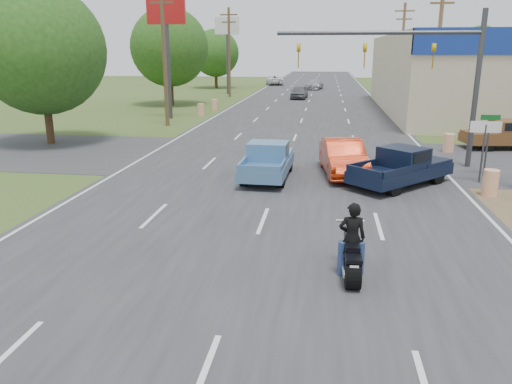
# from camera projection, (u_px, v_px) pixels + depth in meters

# --- Properties ---
(ground) EXTENTS (200.00, 200.00, 0.00)m
(ground) POSITION_uv_depth(u_px,v_px,m) (203.00, 378.00, 8.24)
(ground) COLOR #3E4D1E
(ground) RESTS_ON ground
(main_road) EXTENTS (15.00, 180.00, 0.02)m
(main_road) POSITION_uv_depth(u_px,v_px,m) (306.00, 109.00, 46.36)
(main_road) COLOR #2D2D30
(main_road) RESTS_ON ground
(cross_road) EXTENTS (120.00, 10.00, 0.02)m
(cross_road) POSITION_uv_depth(u_px,v_px,m) (287.00, 157.00, 25.39)
(cross_road) COLOR #2D2D30
(cross_road) RESTS_ON ground
(utility_pole_2) EXTENTS (2.00, 0.28, 10.00)m
(utility_pole_2) POSITION_uv_depth(u_px,v_px,m) (438.00, 50.00, 35.07)
(utility_pole_2) COLOR #4C3823
(utility_pole_2) RESTS_ON ground
(utility_pole_3) EXTENTS (2.00, 0.28, 10.00)m
(utility_pole_3) POSITION_uv_depth(u_px,v_px,m) (402.00, 50.00, 52.23)
(utility_pole_3) COLOR #4C3823
(utility_pole_3) RESTS_ON ground
(utility_pole_5) EXTENTS (2.00, 0.28, 10.00)m
(utility_pole_5) POSITION_uv_depth(u_px,v_px,m) (164.00, 50.00, 34.74)
(utility_pole_5) COLOR #4C3823
(utility_pole_5) RESTS_ON ground
(utility_pole_6) EXTENTS (2.00, 0.28, 10.00)m
(utility_pole_6) POSITION_uv_depth(u_px,v_px,m) (229.00, 50.00, 57.61)
(utility_pole_6) COLOR #4C3823
(utility_pole_6) RESTS_ON ground
(tree_0) EXTENTS (7.14, 7.14, 8.84)m
(tree_0) POSITION_uv_depth(u_px,v_px,m) (41.00, 50.00, 27.73)
(tree_0) COLOR #422D19
(tree_0) RESTS_ON ground
(tree_1) EXTENTS (7.56, 7.56, 9.36)m
(tree_1) POSITION_uv_depth(u_px,v_px,m) (169.00, 47.00, 48.54)
(tree_1) COLOR #422D19
(tree_1) RESTS_ON ground
(tree_2) EXTENTS (6.72, 6.72, 8.32)m
(tree_2) POSITION_uv_depth(u_px,v_px,m) (216.00, 53.00, 71.68)
(tree_2) COLOR #422D19
(tree_2) RESTS_ON ground
(tree_5) EXTENTS (7.98, 7.98, 9.88)m
(tree_5) POSITION_uv_depth(u_px,v_px,m) (480.00, 47.00, 93.18)
(tree_5) COLOR #422D19
(tree_5) RESTS_ON ground
(tree_6) EXTENTS (8.82, 8.82, 10.92)m
(tree_6) POSITION_uv_depth(u_px,v_px,m) (170.00, 45.00, 101.00)
(tree_6) COLOR #422D19
(tree_6) RESTS_ON ground
(barrel_0) EXTENTS (0.56, 0.56, 1.00)m
(barrel_0) POSITION_uv_depth(u_px,v_px,m) (490.00, 183.00, 18.47)
(barrel_0) COLOR orange
(barrel_0) RESTS_ON ground
(barrel_1) EXTENTS (0.56, 0.56, 1.00)m
(barrel_1) POSITION_uv_depth(u_px,v_px,m) (449.00, 143.00, 26.52)
(barrel_1) COLOR orange
(barrel_1) RESTS_ON ground
(barrel_2) EXTENTS (0.56, 0.56, 1.00)m
(barrel_2) POSITION_uv_depth(u_px,v_px,m) (201.00, 110.00, 41.64)
(barrel_2) COLOR orange
(barrel_2) RESTS_ON ground
(barrel_3) EXTENTS (0.56, 0.56, 1.00)m
(barrel_3) POSITION_uv_depth(u_px,v_px,m) (215.00, 105.00, 45.41)
(barrel_3) COLOR orange
(barrel_3) RESTS_ON ground
(pole_sign_left_near) EXTENTS (3.00, 0.35, 9.20)m
(pole_sign_left_near) POSITION_uv_depth(u_px,v_px,m) (167.00, 25.00, 38.18)
(pole_sign_left_near) COLOR #3F3F44
(pole_sign_left_near) RESTS_ON ground
(pole_sign_left_far) EXTENTS (3.00, 0.35, 9.20)m
(pole_sign_left_far) POSITION_uv_depth(u_px,v_px,m) (227.00, 35.00, 61.05)
(pole_sign_left_far) COLOR #3F3F44
(pole_sign_left_far) RESTS_ON ground
(lane_sign) EXTENTS (1.20, 0.08, 2.52)m
(lane_sign) POSITION_uv_depth(u_px,v_px,m) (485.00, 137.00, 19.97)
(lane_sign) COLOR #3F3F44
(lane_sign) RESTS_ON ground
(street_name_sign) EXTENTS (0.80, 0.08, 2.61)m
(street_name_sign) POSITION_uv_depth(u_px,v_px,m) (488.00, 138.00, 21.40)
(street_name_sign) COLOR #3F3F44
(street_name_sign) RESTS_ON ground
(signal_mast) EXTENTS (9.12, 0.40, 7.00)m
(signal_mast) POSITION_uv_depth(u_px,v_px,m) (417.00, 61.00, 22.36)
(signal_mast) COLOR #3F3F44
(signal_mast) RESTS_ON ground
(red_convertible) EXTENTS (2.19, 4.79, 1.52)m
(red_convertible) POSITION_uv_depth(u_px,v_px,m) (343.00, 158.00, 21.61)
(red_convertible) COLOR #A92307
(red_convertible) RESTS_ON ground
(motorcycle) EXTENTS (0.71, 2.29, 1.17)m
(motorcycle) POSITION_uv_depth(u_px,v_px,m) (351.00, 257.00, 11.80)
(motorcycle) COLOR black
(motorcycle) RESTS_ON ground
(rider) EXTENTS (0.65, 0.44, 1.74)m
(rider) POSITION_uv_depth(u_px,v_px,m) (352.00, 242.00, 11.77)
(rider) COLOR black
(rider) RESTS_ON ground
(blue_pickup) EXTENTS (1.95, 4.69, 1.54)m
(blue_pickup) POSITION_uv_depth(u_px,v_px,m) (268.00, 160.00, 21.11)
(blue_pickup) COLOR black
(blue_pickup) RESTS_ON ground
(navy_pickup) EXTENTS (4.53, 4.63, 1.55)m
(navy_pickup) POSITION_uv_depth(u_px,v_px,m) (403.00, 166.00, 19.86)
(navy_pickup) COLOR black
(navy_pickup) RESTS_ON ground
(brown_pickup) EXTENTS (4.98, 2.59, 1.57)m
(brown_pickup) POSITION_uv_depth(u_px,v_px,m) (506.00, 135.00, 27.41)
(brown_pickup) COLOR black
(brown_pickup) RESTS_ON ground
(distant_car_grey) EXTENTS (1.96, 4.41, 1.47)m
(distant_car_grey) POSITION_uv_depth(u_px,v_px,m) (299.00, 92.00, 56.45)
(distant_car_grey) COLOR #5B5C60
(distant_car_grey) RESTS_ON ground
(distant_car_silver) EXTENTS (2.83, 5.33, 1.47)m
(distant_car_silver) POSITION_uv_depth(u_px,v_px,m) (314.00, 84.00, 70.38)
(distant_car_silver) COLOR #A3A3A8
(distant_car_silver) RESTS_ON ground
(distant_car_white) EXTENTS (3.38, 5.80, 1.52)m
(distant_car_white) POSITION_uv_depth(u_px,v_px,m) (275.00, 80.00, 79.96)
(distant_car_white) COLOR white
(distant_car_white) RESTS_ON ground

